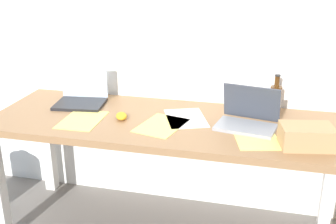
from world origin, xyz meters
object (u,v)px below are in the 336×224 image
Objects in this scene: laptop_left at (82,96)px; computer_mouse at (121,116)px; desk at (168,135)px; laptop_right at (248,118)px; cardboard_box at (306,136)px; beer_bottle at (275,98)px.

computer_mouse is (0.32, -0.19, -0.03)m from laptop_left.
desk is 0.28m from computer_mouse.
laptop_right is 0.69m from computer_mouse.
computer_mouse is 0.41× the size of cardboard_box.
computer_mouse is (-0.69, -0.05, -0.03)m from laptop_right.
beer_bottle is (1.16, 0.11, 0.04)m from laptop_left.
laptop_left is 1.16m from beer_bottle.
beer_bottle is 0.89m from computer_mouse.
desk is 0.65m from beer_bottle.
laptop_left is 1.29× the size of cardboard_box.
laptop_left reaches higher than cardboard_box.
laptop_left is 3.14× the size of computer_mouse.
laptop_left is 0.37m from computer_mouse.
beer_bottle reaches higher than cardboard_box.
computer_mouse is at bearing -160.30° from beer_bottle.
laptop_right is at bearing -19.45° from computer_mouse.
desk is at bearing 166.68° from cardboard_box.
cardboard_box is at bearing -71.16° from beer_bottle.
laptop_right is at bearing 146.94° from cardboard_box.
laptop_left reaches higher than laptop_right.
computer_mouse is at bearing 172.28° from cardboard_box.
desk is 0.75m from cardboard_box.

